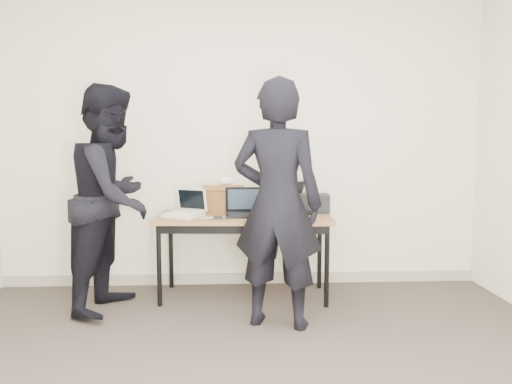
{
  "coord_description": "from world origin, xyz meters",
  "views": [
    {
      "loc": [
        -0.1,
        -2.44,
        1.38
      ],
      "look_at": [
        0.1,
        1.6,
        0.95
      ],
      "focal_mm": 35.0,
      "sensor_mm": 36.0,
      "label": 1
    }
  ],
  "objects": [
    {
      "name": "laptop_right",
      "position": [
        0.5,
        2.02,
        0.78
      ],
      "size": [
        0.51,
        0.51,
        0.27
      ],
      "rotation": [
        0.0,
        0.0,
        0.74
      ],
      "color": "black",
      "rests_on": "desk"
    },
    {
      "name": "tissue",
      "position": [
        -0.14,
        2.05,
        1.0
      ],
      "size": [
        0.14,
        0.11,
        0.08
      ],
      "primitive_type": "ellipsoid",
      "rotation": [
        0.0,
        0.0,
        0.12
      ],
      "color": "white",
      "rests_on": "leather_satchel"
    },
    {
      "name": "person_typist",
      "position": [
        0.23,
        1.15,
        0.91
      ],
      "size": [
        0.76,
        0.61,
        1.82
      ],
      "primitive_type": "imported",
      "rotation": [
        0.0,
        0.0,
        2.84
      ],
      "color": "black",
      "rests_on": "ground"
    },
    {
      "name": "desk",
      "position": [
        0.01,
        1.82,
        0.66
      ],
      "size": [
        1.54,
        0.74,
        0.72
      ],
      "rotation": [
        0.0,
        0.0,
        -0.06
      ],
      "color": "brown",
      "rests_on": "ground"
    },
    {
      "name": "person_observer",
      "position": [
        -1.06,
        1.6,
        0.91
      ],
      "size": [
        0.87,
        1.01,
        1.81
      ],
      "primitive_type": "imported",
      "rotation": [
        0.0,
        0.0,
        1.34
      ],
      "color": "black",
      "rests_on": "ground"
    },
    {
      "name": "laptop_beige",
      "position": [
        -0.5,
        1.83,
        0.77
      ],
      "size": [
        0.39,
        0.38,
        0.24
      ],
      "rotation": [
        0.0,
        0.0,
        -0.48
      ],
      "color": "beige",
      "rests_on": "desk"
    },
    {
      "name": "baseboard",
      "position": [
        0.0,
        2.23,
        0.05
      ],
      "size": [
        4.5,
        0.03,
        0.1
      ],
      "primitive_type": "cube",
      "color": "#A29B86",
      "rests_on": "ground"
    },
    {
      "name": "power_brick",
      "position": [
        -0.21,
        1.65,
        0.73
      ],
      "size": [
        0.08,
        0.05,
        0.03
      ],
      "primitive_type": "cube",
      "rotation": [
        0.0,
        0.0,
        -0.1
      ],
      "color": "black",
      "rests_on": "desk"
    },
    {
      "name": "room",
      "position": [
        0.0,
        0.0,
        1.35
      ],
      "size": [
        4.6,
        4.6,
        2.8
      ],
      "color": "#403731",
      "rests_on": "ground"
    },
    {
      "name": "laptop_center",
      "position": [
        0.0,
        1.83,
        0.77
      ],
      "size": [
        0.31,
        0.3,
        0.24
      ],
      "rotation": [
        0.0,
        0.0,
        0.0
      ],
      "color": "black",
      "rests_on": "desk"
    },
    {
      "name": "equipment_box",
      "position": [
        0.64,
        2.01,
        0.8
      ],
      "size": [
        0.3,
        0.26,
        0.16
      ],
      "primitive_type": "cube",
      "rotation": [
        0.0,
        0.0,
        -0.07
      ],
      "color": "black",
      "rests_on": "desk"
    },
    {
      "name": "cables",
      "position": [
        0.08,
        1.81,
        0.72
      ],
      "size": [
        0.81,
        0.41,
        0.01
      ],
      "rotation": [
        0.0,
        0.0,
        -0.09
      ],
      "color": "black",
      "rests_on": "desk"
    },
    {
      "name": "leather_satchel",
      "position": [
        -0.17,
        2.05,
        0.85
      ],
      "size": [
        0.38,
        0.22,
        0.25
      ],
      "rotation": [
        0.0,
        0.0,
        -0.11
      ],
      "color": "brown",
      "rests_on": "desk"
    }
  ]
}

